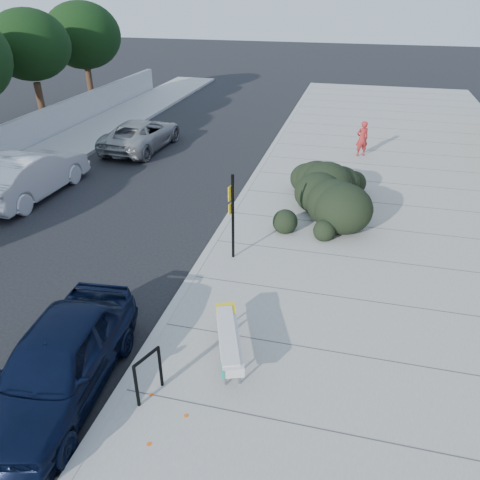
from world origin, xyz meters
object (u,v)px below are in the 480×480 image
(bike_rack, at_px, (148,372))
(suv_silver, at_px, (141,134))
(wagon_silver, at_px, (30,174))
(bench, at_px, (229,337))
(sign_post, at_px, (232,212))
(sedan_navy, at_px, (58,362))
(pedestrian, at_px, (362,139))

(bike_rack, relative_size, suv_silver, 0.20)
(bike_rack, distance_m, wagon_silver, 11.34)
(bench, height_order, bike_rack, bike_rack)
(sign_post, bearing_deg, sedan_navy, -92.70)
(bike_rack, relative_size, pedestrian, 0.63)
(bench, relative_size, sign_post, 0.84)
(bike_rack, xyz_separation_m, pedestrian, (3.42, 15.09, 0.19))
(bike_rack, xyz_separation_m, wagon_silver, (-8.10, 7.94, 0.10))
(sedan_navy, xyz_separation_m, wagon_silver, (-6.40, 8.14, 0.08))
(bench, distance_m, sedan_navy, 3.24)
(sign_post, relative_size, wagon_silver, 0.49)
(pedestrian, bearing_deg, sign_post, 45.37)
(sedan_navy, distance_m, wagon_silver, 10.35)
(wagon_silver, bearing_deg, bench, 145.75)
(bike_rack, height_order, pedestrian, pedestrian)
(bike_rack, bearing_deg, wagon_silver, 157.01)
(sign_post, bearing_deg, pedestrian, 88.37)
(bench, xyz_separation_m, bike_rack, (-1.14, -1.36, 0.09))
(bike_rack, height_order, wagon_silver, wagon_silver)
(bench, distance_m, sign_post, 4.08)
(bench, relative_size, wagon_silver, 0.41)
(bike_rack, height_order, suv_silver, suv_silver)
(bike_rack, bearing_deg, bench, 71.50)
(suv_silver, height_order, pedestrian, pedestrian)
(bench, bearing_deg, suv_silver, 101.13)
(suv_silver, relative_size, pedestrian, 3.20)
(bike_rack, distance_m, sedan_navy, 1.71)
(bike_rack, bearing_deg, pedestrian, 98.67)
(bench, xyz_separation_m, wagon_silver, (-9.24, 6.58, 0.19))
(sign_post, distance_m, pedestrian, 10.41)
(wagon_silver, relative_size, pedestrian, 3.26)
(suv_silver, bearing_deg, sign_post, 129.68)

